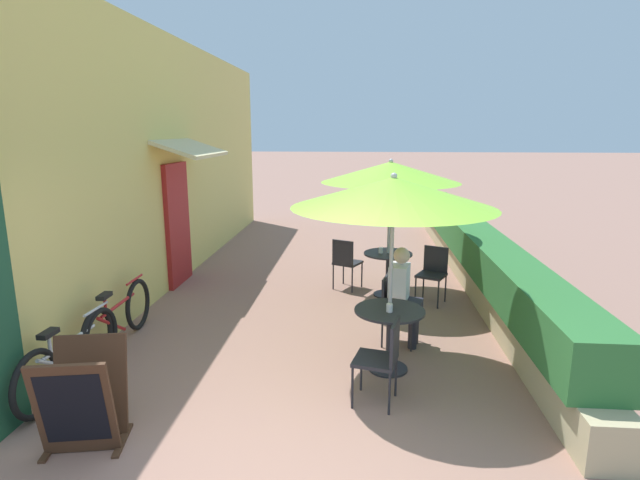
% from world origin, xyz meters
% --- Properties ---
extents(cafe_facade_wall, '(0.98, 11.34, 4.20)m').
position_xyz_m(cafe_facade_wall, '(-2.54, 5.54, 2.09)').
color(cafe_facade_wall, '#E0CC6B').
rests_on(cafe_facade_wall, ground_plane).
extents(planter_hedge, '(0.60, 10.34, 1.01)m').
position_xyz_m(planter_hedge, '(2.75, 5.57, 0.54)').
color(planter_hedge, tan).
rests_on(planter_hedge, ground_plane).
extents(patio_table_near, '(0.78, 0.78, 0.71)m').
position_xyz_m(patio_table_near, '(1.10, 2.09, 0.52)').
color(patio_table_near, '#28282D').
rests_on(patio_table_near, ground_plane).
extents(patio_umbrella_near, '(2.16, 2.16, 2.21)m').
position_xyz_m(patio_umbrella_near, '(1.10, 2.09, 2.00)').
color(patio_umbrella_near, '#B7B7BC').
rests_on(patio_umbrella_near, ground_plane).
extents(cafe_chair_near_left, '(0.48, 0.48, 0.87)m').
position_xyz_m(cafe_chair_near_left, '(1.20, 2.82, 0.52)').
color(cafe_chair_near_left, '#232328').
rests_on(cafe_chair_near_left, ground_plane).
extents(seated_patron_near_left, '(0.46, 0.40, 1.25)m').
position_xyz_m(seated_patron_near_left, '(1.30, 2.79, 0.69)').
color(seated_patron_near_left, '#23232D').
rests_on(seated_patron_near_left, ground_plane).
extents(cafe_chair_near_right, '(0.48, 0.48, 0.87)m').
position_xyz_m(cafe_chair_near_right, '(1.00, 1.37, 0.52)').
color(cafe_chair_near_right, '#232328').
rests_on(cafe_chair_near_right, ground_plane).
extents(coffee_cup_near, '(0.07, 0.07, 0.09)m').
position_xyz_m(coffee_cup_near, '(1.09, 2.02, 0.76)').
color(coffee_cup_near, white).
rests_on(coffee_cup_near, patio_table_near).
extents(patio_table_mid, '(0.78, 0.78, 0.71)m').
position_xyz_m(patio_table_mid, '(1.21, 4.70, 0.52)').
color(patio_table_mid, '#28282D').
rests_on(patio_table_mid, ground_plane).
extents(patio_umbrella_mid, '(2.16, 2.16, 2.21)m').
position_xyz_m(patio_umbrella_mid, '(1.21, 4.70, 2.00)').
color(patio_umbrella_mid, '#B7B7BC').
rests_on(patio_umbrella_mid, ground_plane).
extents(cafe_chair_mid_left, '(0.54, 0.54, 0.87)m').
position_xyz_m(cafe_chair_mid_left, '(0.53, 4.95, 0.52)').
color(cafe_chair_mid_left, '#232328').
rests_on(cafe_chair_mid_left, ground_plane).
extents(cafe_chair_mid_right, '(0.54, 0.54, 0.87)m').
position_xyz_m(cafe_chair_mid_right, '(1.90, 4.44, 0.52)').
color(cafe_chair_mid_right, '#232328').
rests_on(cafe_chair_mid_right, ground_plane).
extents(coffee_cup_mid, '(0.07, 0.07, 0.09)m').
position_xyz_m(coffee_cup_mid, '(1.10, 4.69, 0.76)').
color(coffee_cup_mid, white).
rests_on(coffee_cup_mid, patio_table_mid).
extents(bicycle_leaning, '(0.13, 1.77, 0.75)m').
position_xyz_m(bicycle_leaning, '(-2.20, 1.41, 0.35)').
color(bicycle_leaning, black).
rests_on(bicycle_leaning, ground_plane).
extents(bicycle_second, '(0.11, 1.80, 0.78)m').
position_xyz_m(bicycle_second, '(-2.20, 2.46, 0.36)').
color(bicycle_second, black).
rests_on(bicycle_second, ground_plane).
extents(menu_board, '(0.72, 0.74, 0.88)m').
position_xyz_m(menu_board, '(-1.54, 0.50, 0.44)').
color(menu_board, '#422819').
rests_on(menu_board, ground_plane).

